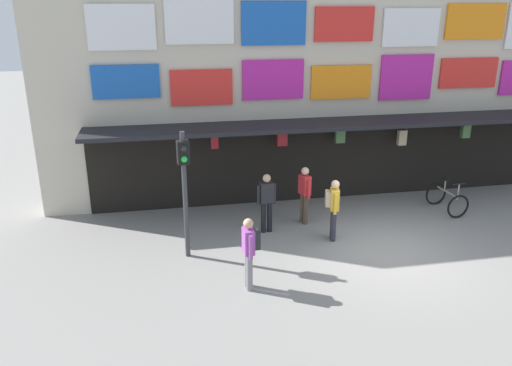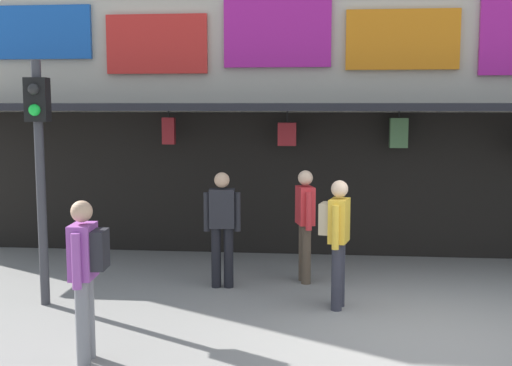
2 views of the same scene
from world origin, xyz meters
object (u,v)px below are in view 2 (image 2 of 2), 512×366
object	(u,v)px
traffic_light_near	(39,143)
pedestrian_in_blue	(86,268)
pedestrian_in_black	(337,234)
pedestrian_in_red	(305,220)
pedestrian_in_purple	(222,223)

from	to	relation	value
traffic_light_near	pedestrian_in_blue	xyz separation A→B (m)	(1.25, -1.78, -1.16)
pedestrian_in_blue	pedestrian_in_black	bearing A→B (deg)	37.79
traffic_light_near	pedestrian_in_black	world-z (taller)	traffic_light_near
pedestrian_in_red	pedestrian_in_purple	bearing A→B (deg)	-161.40
pedestrian_in_black	pedestrian_in_purple	bearing A→B (deg)	153.60
traffic_light_near	pedestrian_in_red	size ratio (longest dim) A/B	1.90
pedestrian_in_blue	pedestrian_in_red	bearing A→B (deg)	56.13
traffic_light_near	pedestrian_in_purple	size ratio (longest dim) A/B	1.90
pedestrian_in_blue	pedestrian_in_black	xyz separation A→B (m)	(2.59, 2.01, 0.00)
pedestrian_in_black	pedestrian_in_red	bearing A→B (deg)	110.05
pedestrian_in_red	pedestrian_in_purple	size ratio (longest dim) A/B	1.00
pedestrian_in_blue	traffic_light_near	bearing A→B (deg)	125.06
pedestrian_in_black	pedestrian_in_purple	size ratio (longest dim) A/B	1.00
traffic_light_near	pedestrian_in_blue	distance (m)	2.47
traffic_light_near	pedestrian_in_blue	size ratio (longest dim) A/B	1.90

